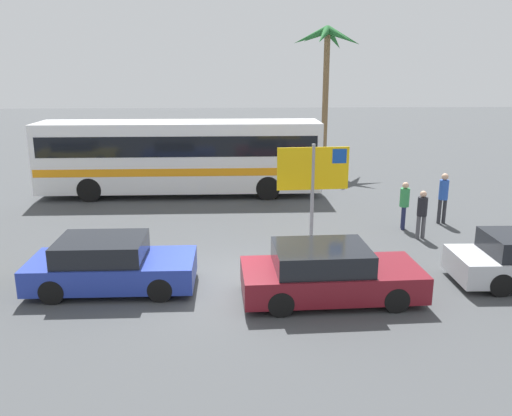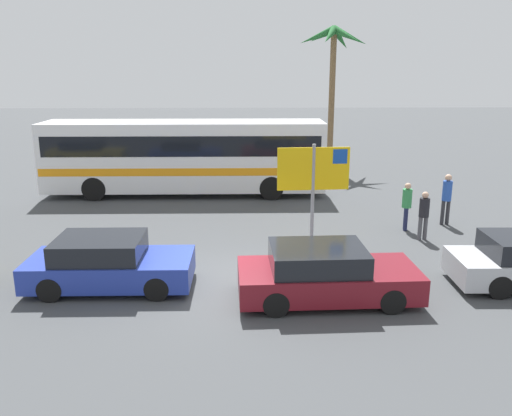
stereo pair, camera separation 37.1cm
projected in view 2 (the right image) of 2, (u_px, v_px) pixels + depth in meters
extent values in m
plane|color=#424447|center=(230.00, 281.00, 13.84)|extent=(120.00, 120.00, 0.00)
cube|color=white|center=(185.00, 155.00, 22.80)|extent=(11.94, 2.40, 2.90)
cube|color=black|center=(184.00, 143.00, 22.65)|extent=(11.46, 2.43, 0.84)
cube|color=orange|center=(185.00, 167.00, 22.93)|extent=(11.82, 2.43, 0.32)
cylinder|color=black|center=(269.00, 178.00, 24.23)|extent=(1.00, 0.28, 1.00)
cylinder|color=black|center=(271.00, 188.00, 22.15)|extent=(1.00, 0.28, 1.00)
cylinder|color=black|center=(107.00, 178.00, 24.08)|extent=(1.00, 0.28, 1.00)
cylinder|color=black|center=(94.00, 189.00, 22.00)|extent=(1.00, 0.28, 1.00)
cylinder|color=gray|center=(313.00, 196.00, 16.13)|extent=(0.11, 0.11, 3.20)
cube|color=yellow|center=(313.00, 169.00, 15.91)|extent=(2.20, 0.21, 1.30)
cube|color=#1447A8|center=(340.00, 156.00, 15.89)|extent=(0.44, 0.10, 0.44)
cylinder|color=black|center=(474.00, 264.00, 14.18)|extent=(0.60, 0.17, 0.60)
cylinder|color=black|center=(500.00, 287.00, 12.69)|extent=(0.60, 0.17, 0.60)
cube|color=#23389E|center=(111.00, 269.00, 13.33)|extent=(4.10, 1.85, 0.64)
cube|color=black|center=(100.00, 247.00, 13.17)|extent=(2.13, 1.70, 0.52)
cylinder|color=black|center=(166.00, 263.00, 14.22)|extent=(0.60, 0.16, 0.60)
cylinder|color=black|center=(157.00, 289.00, 12.59)|extent=(0.60, 0.16, 0.60)
cylinder|color=black|center=(72.00, 264.00, 14.16)|extent=(0.60, 0.16, 0.60)
cylinder|color=black|center=(50.00, 290.00, 12.53)|extent=(0.60, 0.16, 0.60)
cube|color=maroon|center=(328.00, 280.00, 12.64)|extent=(4.34, 2.04, 0.64)
cube|color=black|center=(318.00, 258.00, 12.47)|extent=(2.28, 1.82, 0.52)
cylinder|color=black|center=(372.00, 272.00, 13.60)|extent=(0.61, 0.18, 0.60)
cylinder|color=black|center=(393.00, 301.00, 11.92)|extent=(0.61, 0.18, 0.60)
cylinder|color=black|center=(270.00, 275.00, 13.45)|extent=(0.61, 0.18, 0.60)
cylinder|color=black|center=(276.00, 304.00, 11.77)|extent=(0.61, 0.18, 0.60)
cylinder|color=#1E2347|center=(406.00, 219.00, 17.96)|extent=(0.13, 0.13, 0.80)
cylinder|color=#1E2347|center=(405.00, 218.00, 18.13)|extent=(0.13, 0.13, 0.80)
cylinder|color=#338E4C|center=(407.00, 198.00, 17.86)|extent=(0.32, 0.32, 0.63)
sphere|color=tan|center=(408.00, 186.00, 17.75)|extent=(0.22, 0.22, 0.22)
cylinder|color=#4C4C51|center=(420.00, 228.00, 17.02)|extent=(0.13, 0.13, 0.77)
cylinder|color=#4C4C51|center=(425.00, 228.00, 17.03)|extent=(0.13, 0.13, 0.77)
cylinder|color=black|center=(424.00, 207.00, 16.85)|extent=(0.32, 0.32, 0.61)
sphere|color=tan|center=(425.00, 195.00, 16.74)|extent=(0.21, 0.21, 0.21)
cylinder|color=#2D2D33|center=(448.00, 213.00, 18.65)|extent=(0.13, 0.13, 0.88)
cylinder|color=#2D2D33|center=(443.00, 213.00, 18.64)|extent=(0.13, 0.13, 0.88)
cylinder|color=#2851B2|center=(447.00, 191.00, 18.44)|extent=(0.32, 0.32, 0.70)
sphere|color=tan|center=(448.00, 178.00, 18.32)|extent=(0.24, 0.24, 0.24)
cylinder|color=brown|center=(332.00, 102.00, 28.50)|extent=(0.32, 0.32, 7.11)
cone|color=#23662D|center=(350.00, 37.00, 27.62)|extent=(1.91, 0.50, 1.15)
cone|color=#23662D|center=(341.00, 39.00, 28.30)|extent=(1.44, 1.77, 1.30)
cone|color=#23662D|center=(322.00, 36.00, 28.30)|extent=(1.48, 1.82, 0.96)
cone|color=#23662D|center=(317.00, 36.00, 27.69)|extent=(1.95, 0.64, 1.10)
cone|color=#23662D|center=(330.00, 36.00, 26.85)|extent=(1.16, 1.92, 1.12)
cone|color=#23662D|center=(346.00, 35.00, 26.95)|extent=(1.50, 1.79, 1.08)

